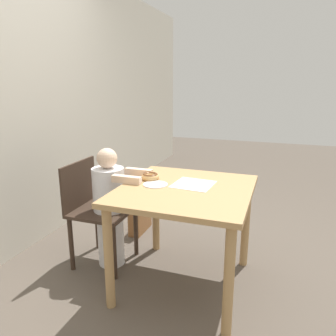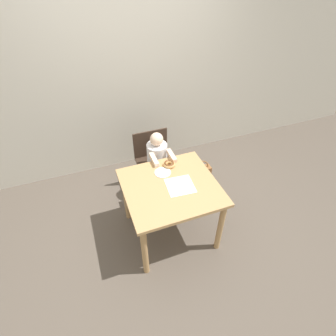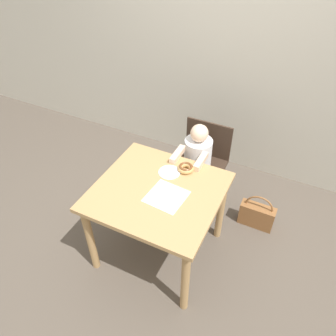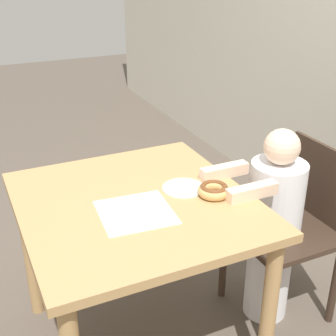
% 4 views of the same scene
% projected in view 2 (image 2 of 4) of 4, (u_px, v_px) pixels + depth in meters
% --- Properties ---
extents(ground_plane, '(12.00, 12.00, 0.00)m').
position_uv_depth(ground_plane, '(170.00, 231.00, 3.05)').
color(ground_plane, brown).
extents(wall_back, '(8.00, 0.05, 2.50)m').
position_uv_depth(wall_back, '(129.00, 80.00, 3.29)').
color(wall_back, beige).
rests_on(wall_back, ground_plane).
extents(dining_table, '(0.92, 0.87, 0.73)m').
position_uv_depth(dining_table, '(171.00, 194.00, 2.65)').
color(dining_table, tan).
rests_on(dining_table, ground_plane).
extents(chair, '(0.44, 0.43, 0.82)m').
position_uv_depth(chair, '(155.00, 162.00, 3.30)').
color(chair, '#38281E').
rests_on(chair, ground_plane).
extents(child_figure, '(0.25, 0.44, 0.94)m').
position_uv_depth(child_figure, '(158.00, 166.00, 3.20)').
color(child_figure, white).
rests_on(child_figure, ground_plane).
extents(donut, '(0.13, 0.13, 0.05)m').
position_uv_depth(donut, '(169.00, 164.00, 2.79)').
color(donut, tan).
rests_on(donut, dining_table).
extents(napkin, '(0.28, 0.28, 0.00)m').
position_uv_depth(napkin, '(180.00, 186.00, 2.58)').
color(napkin, white).
rests_on(napkin, dining_table).
extents(handbag, '(0.32, 0.11, 0.36)m').
position_uv_depth(handbag, '(199.00, 174.00, 3.61)').
color(handbag, brown).
rests_on(handbag, ground_plane).
extents(plate, '(0.17, 0.17, 0.01)m').
position_uv_depth(plate, '(163.00, 172.00, 2.72)').
color(plate, white).
rests_on(plate, dining_table).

